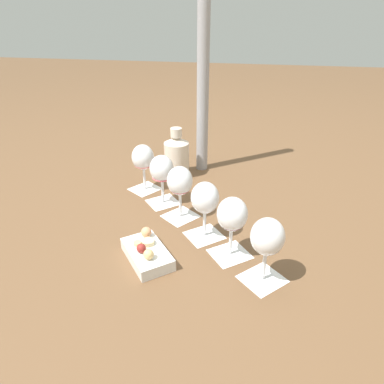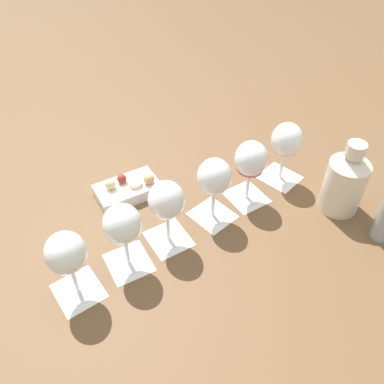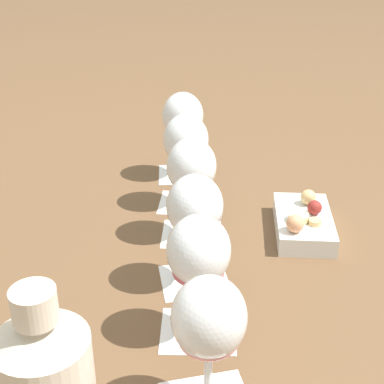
# 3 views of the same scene
# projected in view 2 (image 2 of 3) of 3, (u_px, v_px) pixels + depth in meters

# --- Properties ---
(ground_plane) EXTENTS (8.00, 8.00, 0.00)m
(ground_plane) POSITION_uv_depth(u_px,v_px,m) (191.00, 228.00, 1.00)
(ground_plane) COLOR brown
(tasting_card_0) EXTENTS (0.14, 0.13, 0.00)m
(tasting_card_0) POSITION_uv_depth(u_px,v_px,m) (279.00, 177.00, 1.14)
(tasting_card_0) COLOR white
(tasting_card_0) RESTS_ON ground_plane
(tasting_card_1) EXTENTS (0.14, 0.14, 0.00)m
(tasting_card_1) POSITION_uv_depth(u_px,v_px,m) (246.00, 197.00, 1.08)
(tasting_card_1) COLOR white
(tasting_card_1) RESTS_ON ground_plane
(tasting_card_2) EXTENTS (0.14, 0.14, 0.00)m
(tasting_card_2) POSITION_uv_depth(u_px,v_px,m) (212.00, 215.00, 1.04)
(tasting_card_2) COLOR white
(tasting_card_2) RESTS_ON ground_plane
(tasting_card_3) EXTENTS (0.14, 0.14, 0.00)m
(tasting_card_3) POSITION_uv_depth(u_px,v_px,m) (169.00, 239.00, 0.98)
(tasting_card_3) COLOR white
(tasting_card_3) RESTS_ON ground_plane
(tasting_card_4) EXTENTS (0.14, 0.14, 0.00)m
(tasting_card_4) POSITION_uv_depth(u_px,v_px,m) (129.00, 262.00, 0.93)
(tasting_card_4) COLOR white
(tasting_card_4) RESTS_ON ground_plane
(tasting_card_5) EXTENTS (0.14, 0.14, 0.00)m
(tasting_card_5) POSITION_uv_depth(u_px,v_px,m) (79.00, 291.00, 0.87)
(tasting_card_5) COLOR white
(tasting_card_5) RESTS_ON ground_plane
(wine_glass_0) EXTENTS (0.08, 0.08, 0.18)m
(wine_glass_0) POSITION_uv_depth(u_px,v_px,m) (286.00, 143.00, 1.06)
(wine_glass_0) COLOR white
(wine_glass_0) RESTS_ON tasting_card_0
(wine_glass_1) EXTENTS (0.08, 0.08, 0.18)m
(wine_glass_1) POSITION_uv_depth(u_px,v_px,m) (251.00, 162.00, 1.00)
(wine_glass_1) COLOR white
(wine_glass_1) RESTS_ON tasting_card_1
(wine_glass_2) EXTENTS (0.08, 0.08, 0.18)m
(wine_glass_2) POSITION_uv_depth(u_px,v_px,m) (214.00, 180.00, 0.95)
(wine_glass_2) COLOR white
(wine_glass_2) RESTS_ON tasting_card_2
(wine_glass_3) EXTENTS (0.08, 0.08, 0.18)m
(wine_glass_3) POSITION_uv_depth(u_px,v_px,m) (167.00, 203.00, 0.90)
(wine_glass_3) COLOR white
(wine_glass_3) RESTS_ON tasting_card_3
(wine_glass_4) EXTENTS (0.08, 0.08, 0.18)m
(wine_glass_4) POSITION_uv_depth(u_px,v_px,m) (123.00, 227.00, 0.84)
(wine_glass_4) COLOR white
(wine_glass_4) RESTS_ON tasting_card_4
(wine_glass_5) EXTENTS (0.08, 0.08, 0.18)m
(wine_glass_5) POSITION_uv_depth(u_px,v_px,m) (67.00, 256.00, 0.79)
(wine_glass_5) COLOR white
(wine_glass_5) RESTS_ON tasting_card_5
(ceramic_vase) EXTENTS (0.10, 0.10, 0.20)m
(ceramic_vase) POSITION_uv_depth(u_px,v_px,m) (345.00, 181.00, 1.00)
(ceramic_vase) COLOR beige
(ceramic_vase) RESTS_ON ground_plane
(snack_dish) EXTENTS (0.19, 0.18, 0.06)m
(snack_dish) POSITION_uv_depth(u_px,v_px,m) (128.00, 189.00, 1.08)
(snack_dish) COLOR white
(snack_dish) RESTS_ON ground_plane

